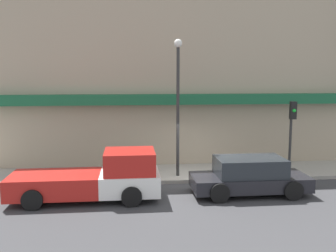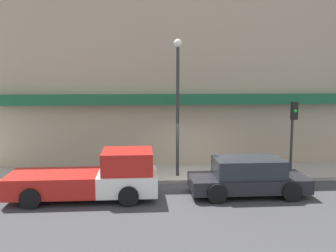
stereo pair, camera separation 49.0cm
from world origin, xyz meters
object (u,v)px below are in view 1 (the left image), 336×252
pickup_truck (96,178)px  fire_hydrant (227,167)px  parked_car (249,176)px  street_lamp (178,93)px  traffic_light (292,124)px

pickup_truck → fire_hydrant: (5.68, 2.50, -0.34)m
parked_car → pickup_truck: bearing=-179.3°
parked_car → fire_hydrant: 2.52m
street_lamp → traffic_light: street_lamp is taller
pickup_truck → traffic_light: bearing=16.9°
pickup_truck → traffic_light: 9.09m
street_lamp → traffic_light: size_ratio=1.82×
pickup_truck → parked_car: 5.91m
fire_hydrant → street_lamp: size_ratio=0.10×
parked_car → traffic_light: bearing=41.9°
parked_car → street_lamp: 4.71m
traffic_light → street_lamp: bearing=179.3°
fire_hydrant → traffic_light: 3.54m
pickup_truck → parked_car: pickup_truck is taller
parked_car → street_lamp: street_lamp is taller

